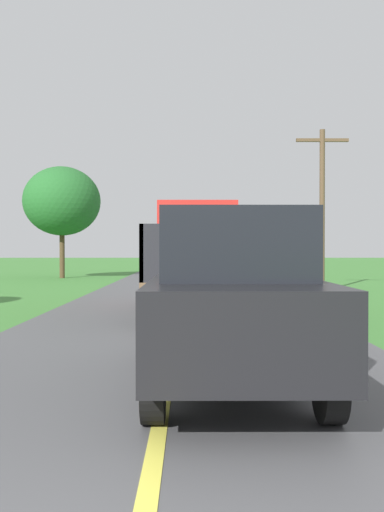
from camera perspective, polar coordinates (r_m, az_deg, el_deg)
name	(u,v)px	position (r m, az deg, el deg)	size (l,w,h in m)	color
banana_truck_near	(197,254)	(13.84, 0.57, 0.19)	(2.38, 5.82, 2.80)	#2D2D30
utility_pole_roadside	(322,203)	(21.26, 13.52, 5.41)	(1.99, 0.20, 6.15)	brown
roadside_tree_mid_right	(62,201)	(31.10, -13.51, 5.62)	(4.25, 4.25, 6.19)	#4C3823
following_car	(231,298)	(5.98, 4.12, -4.40)	(1.74, 4.10, 1.92)	black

